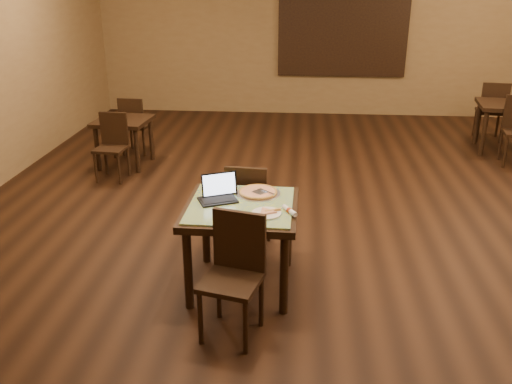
# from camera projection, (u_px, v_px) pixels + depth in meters

# --- Properties ---
(ground) EXTENTS (10.00, 10.00, 0.00)m
(ground) POSITION_uv_depth(u_px,v_px,m) (317.00, 224.00, 5.86)
(ground) COLOR black
(ground) RESTS_ON ground
(wall_back) EXTENTS (8.00, 0.02, 3.00)m
(wall_back) POSITION_uv_depth(u_px,v_px,m) (315.00, 33.00, 9.91)
(wall_back) COLOR olive
(wall_back) RESTS_ON ground
(mural) EXTENTS (2.34, 0.05, 1.64)m
(mural) POSITION_uv_depth(u_px,v_px,m) (343.00, 31.00, 9.82)
(mural) COLOR teal
(mural) RESTS_ON wall_back
(tiled_table) EXTENTS (0.93, 0.93, 0.76)m
(tiled_table) POSITION_uv_depth(u_px,v_px,m) (241.00, 216.00, 4.47)
(tiled_table) COLOR black
(tiled_table) RESTS_ON ground
(chair_main_near) EXTENTS (0.49, 0.49, 0.93)m
(chair_main_near) POSITION_uv_depth(u_px,v_px,m) (235.00, 268.00, 3.95)
(chair_main_near) COLOR black
(chair_main_near) RESTS_ON ground
(chair_main_far) EXTENTS (0.42, 0.42, 0.90)m
(chair_main_far) POSITION_uv_depth(u_px,v_px,m) (248.00, 203.00, 5.11)
(chair_main_far) COLOR black
(chair_main_far) RESTS_ON ground
(laptop) EXTENTS (0.37, 0.35, 0.21)m
(laptop) POSITION_uv_depth(u_px,v_px,m) (219.00, 193.00, 4.52)
(laptop) COLOR black
(laptop) RESTS_ON tiled_table
(plate) EXTENTS (0.24, 0.24, 0.01)m
(plate) POSITION_uv_depth(u_px,v_px,m) (266.00, 213.00, 4.25)
(plate) COLOR white
(plate) RESTS_ON tiled_table
(pizza_slice) EXTENTS (0.22, 0.22, 0.02)m
(pizza_slice) POSITION_uv_depth(u_px,v_px,m) (266.00, 212.00, 4.24)
(pizza_slice) COLOR beige
(pizza_slice) RESTS_ON plate
(pizza_pan) EXTENTS (0.39, 0.39, 0.01)m
(pizza_pan) POSITION_uv_depth(u_px,v_px,m) (258.00, 193.00, 4.65)
(pizza_pan) COLOR silver
(pizza_pan) RESTS_ON tiled_table
(pizza_whole) EXTENTS (0.33, 0.33, 0.02)m
(pizza_whole) POSITION_uv_depth(u_px,v_px,m) (258.00, 192.00, 4.64)
(pizza_whole) COLOR beige
(pizza_whole) RESTS_ON pizza_pan
(spatula) EXTENTS (0.27, 0.26, 0.01)m
(spatula) POSITION_uv_depth(u_px,v_px,m) (260.00, 192.00, 4.62)
(spatula) COLOR silver
(spatula) RESTS_ON pizza_whole
(napkin_roll) EXTENTS (0.13, 0.17, 0.04)m
(napkin_roll) POSITION_uv_depth(u_px,v_px,m) (290.00, 211.00, 4.27)
(napkin_roll) COLOR white
(napkin_roll) RESTS_ON tiled_table
(other_table_a) EXTENTS (0.88, 0.88, 0.73)m
(other_table_a) POSITION_uv_depth(u_px,v_px,m) (505.00, 112.00, 8.04)
(other_table_a) COLOR black
(other_table_a) RESTS_ON ground
(other_table_a_chair_far) EXTENTS (0.46, 0.46, 0.95)m
(other_table_a_chair_far) POSITION_uv_depth(u_px,v_px,m) (492.00, 108.00, 8.58)
(other_table_a_chair_far) COLOR black
(other_table_a_chair_far) RESTS_ON ground
(other_table_b) EXTENTS (0.76, 0.76, 0.66)m
(other_table_b) POSITION_uv_depth(u_px,v_px,m) (123.00, 127.00, 7.46)
(other_table_b) COLOR black
(other_table_b) RESTS_ON ground
(other_table_b_chair_near) EXTENTS (0.40, 0.40, 0.86)m
(other_table_b_chair_near) POSITION_uv_depth(u_px,v_px,m) (112.00, 142.00, 7.02)
(other_table_b_chair_near) COLOR black
(other_table_b_chair_near) RESTS_ON ground
(other_table_b_chair_far) EXTENTS (0.40, 0.40, 0.86)m
(other_table_b_chair_far) POSITION_uv_depth(u_px,v_px,m) (134.00, 122.00, 7.95)
(other_table_b_chair_far) COLOR black
(other_table_b_chair_far) RESTS_ON ground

